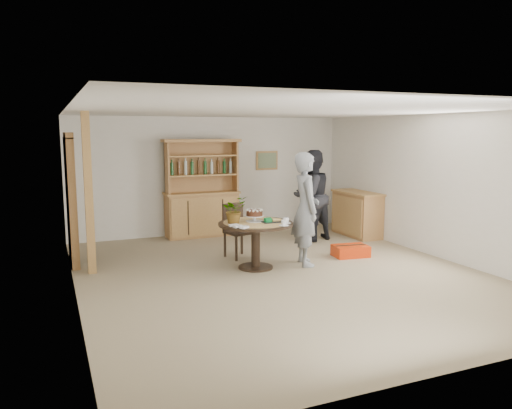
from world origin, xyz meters
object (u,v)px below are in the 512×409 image
object	(u,v)px
sideboard	(357,214)
dining_chair	(236,227)
hutch	(202,204)
adult_person	(311,196)
red_suitcase	(350,251)
dining_table	(256,232)
teen_boy	(306,209)

from	to	relation	value
sideboard	dining_chair	bearing A→B (deg)	-166.80
hutch	dining_chair	size ratio (longest dim) A/B	2.16
adult_person	red_suitcase	bearing A→B (deg)	73.51
hutch	sideboard	bearing A→B (deg)	-22.21
sideboard	dining_table	distance (m)	3.34
dining_chair	adult_person	bearing A→B (deg)	6.37
dining_table	teen_boy	size ratio (longest dim) A/B	0.64
red_suitcase	dining_chair	bearing A→B (deg)	165.00
hutch	dining_chair	distance (m)	1.95
dining_chair	red_suitcase	xyz separation A→B (m)	(1.86, -0.77, -0.43)
dining_chair	teen_boy	distance (m)	1.33
hutch	adult_person	distance (m)	2.31
dining_table	teen_boy	xyz separation A→B (m)	(0.85, -0.10, 0.33)
sideboard	dining_table	world-z (taller)	sideboard
teen_boy	sideboard	bearing A→B (deg)	-39.92
hutch	red_suitcase	distance (m)	3.38
dining_table	dining_chair	bearing A→B (deg)	91.25
hutch	sideboard	distance (m)	3.29
sideboard	red_suitcase	world-z (taller)	sideboard
teen_boy	dining_chair	bearing A→B (deg)	55.68
dining_chair	red_suitcase	size ratio (longest dim) A/B	1.46
hutch	dining_table	distance (m)	2.77
hutch	red_suitcase	size ratio (longest dim) A/B	3.15
dining_chair	teen_boy	xyz separation A→B (m)	(0.87, -0.93, 0.40)
sideboard	teen_boy	bearing A→B (deg)	-142.49
adult_person	red_suitcase	size ratio (longest dim) A/B	2.83
teen_boy	red_suitcase	bearing A→B (deg)	-68.71
dining_table	red_suitcase	world-z (taller)	dining_table
teen_boy	adult_person	size ratio (longest dim) A/B	1.02
teen_boy	red_suitcase	xyz separation A→B (m)	(1.00, 0.15, -0.83)
red_suitcase	hutch	bearing A→B (deg)	132.72
sideboard	hutch	bearing A→B (deg)	157.79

